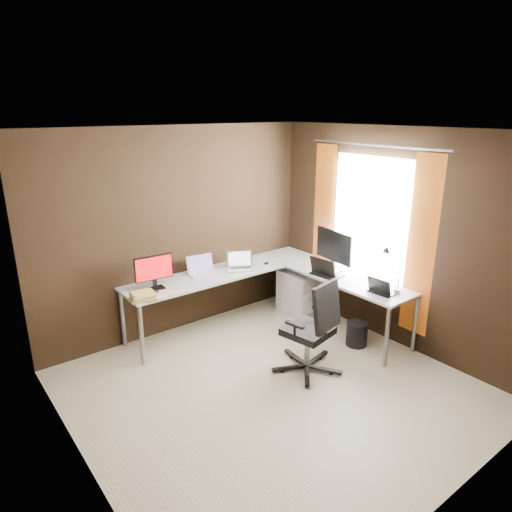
% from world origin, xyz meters
% --- Properties ---
extents(room, '(3.60, 3.60, 2.50)m').
position_xyz_m(room, '(0.34, 0.07, 1.28)').
color(room, beige).
rests_on(room, ground).
extents(desk, '(2.65, 2.25, 0.73)m').
position_xyz_m(desk, '(0.84, 1.04, 0.68)').
color(desk, silver).
rests_on(desk, ground).
extents(drawer_pedestal, '(0.42, 0.50, 0.60)m').
position_xyz_m(drawer_pedestal, '(1.43, 1.15, 0.30)').
color(drawer_pedestal, silver).
rests_on(drawer_pedestal, ground).
extents(monitor_left, '(0.45, 0.14, 0.39)m').
position_xyz_m(monitor_left, '(-0.49, 1.50, 0.95)').
color(monitor_left, black).
rests_on(monitor_left, desk).
extents(monitor_right, '(0.18, 0.62, 0.51)m').
position_xyz_m(monitor_right, '(1.56, 0.70, 1.02)').
color(monitor_right, black).
rests_on(monitor_right, desk).
extents(laptop_white, '(0.37, 0.29, 0.23)m').
position_xyz_m(laptop_white, '(0.18, 1.58, 0.78)').
color(laptop_white, silver).
rests_on(laptop_white, desk).
extents(laptop_silver, '(0.40, 0.36, 0.22)m').
position_xyz_m(laptop_silver, '(0.66, 1.45, 0.78)').
color(laptop_silver, silver).
rests_on(laptop_silver, desk).
extents(laptop_black_big, '(0.30, 0.39, 0.24)m').
position_xyz_m(laptop_black_big, '(1.33, 0.61, 0.78)').
color(laptop_black_big, black).
rests_on(laptop_black_big, desk).
extents(laptop_black_small, '(0.22, 0.29, 0.19)m').
position_xyz_m(laptop_black_small, '(1.41, -0.16, 0.77)').
color(laptop_black_small, black).
rests_on(laptop_black_small, desk).
extents(book_stack, '(0.31, 0.27, 0.08)m').
position_xyz_m(book_stack, '(-0.73, 1.30, 0.77)').
color(book_stack, tan).
rests_on(book_stack, desk).
extents(mouse_left, '(0.08, 0.05, 0.03)m').
position_xyz_m(mouse_left, '(-0.55, 1.36, 0.75)').
color(mouse_left, black).
rests_on(mouse_left, desk).
extents(mouse_corner, '(0.09, 0.07, 0.03)m').
position_xyz_m(mouse_corner, '(1.03, 1.38, 0.75)').
color(mouse_corner, black).
rests_on(mouse_corner, desk).
extents(desk_lamp, '(0.18, 0.21, 0.53)m').
position_xyz_m(desk_lamp, '(1.49, -0.21, 1.06)').
color(desk_lamp, slate).
rests_on(desk_lamp, desk).
extents(office_chair, '(0.58, 0.59, 1.03)m').
position_xyz_m(office_chair, '(0.54, 0.03, 0.30)').
color(office_chair, black).
rests_on(office_chair, ground).
extents(wastebasket, '(0.30, 0.30, 0.29)m').
position_xyz_m(wastebasket, '(1.37, 0.09, 0.14)').
color(wastebasket, black).
rests_on(wastebasket, ground).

